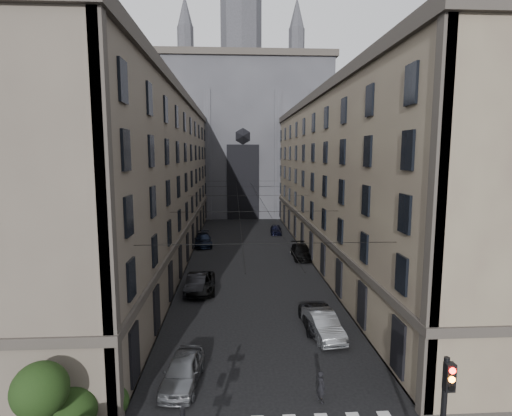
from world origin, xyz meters
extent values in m
cube|color=#383533|center=(-10.50, 36.00, 0.07)|extent=(7.00, 80.00, 0.15)
cube|color=#383533|center=(10.50, 36.00, 0.07)|extent=(7.00, 80.00, 0.15)
cube|color=#50473D|center=(-13.50, 36.00, 9.00)|extent=(13.00, 60.00, 18.00)
cube|color=#38332D|center=(-13.50, 36.00, 18.40)|extent=(13.60, 60.60, 0.90)
cube|color=#38332D|center=(-13.50, 36.00, 4.20)|extent=(13.40, 60.30, 0.50)
cube|color=brown|center=(13.50, 36.00, 9.00)|extent=(13.00, 60.00, 18.00)
cube|color=#38332D|center=(13.50, 36.00, 18.40)|extent=(13.60, 60.60, 0.90)
cube|color=#38332D|center=(13.50, 36.00, 4.20)|extent=(13.40, 60.30, 0.50)
cube|color=#2D2D33|center=(0.00, 75.00, 15.00)|extent=(34.00, 22.00, 30.00)
cube|color=#38332D|center=(0.00, 75.00, 30.50)|extent=(35.00, 23.00, 1.20)
cylinder|color=#2D2D33|center=(0.00, 75.00, 37.00)|extent=(8.40, 8.40, 14.00)
cone|color=#2D2D33|center=(-11.00, 72.00, 36.50)|extent=(3.20, 3.20, 13.00)
cone|color=#2D2D33|center=(11.00, 72.00, 36.50)|extent=(3.20, 3.20, 13.00)
cube|color=black|center=(0.00, 63.95, 7.00)|extent=(6.00, 0.30, 14.00)
cube|color=black|center=(5.60, 1.78, 4.60)|extent=(0.34, 0.30, 1.00)
cylinder|color=#FF0C07|center=(5.60, 1.62, 4.92)|extent=(0.22, 0.05, 0.22)
cylinder|color=orange|center=(5.60, 1.62, 4.60)|extent=(0.22, 0.05, 0.22)
cylinder|color=black|center=(5.60, 1.62, 4.28)|extent=(0.22, 0.05, 0.22)
sphere|color=black|center=(-8.80, 5.80, 1.15)|extent=(2.00, 2.00, 2.00)
sphere|color=black|center=(-7.40, 6.80, 0.85)|extent=(1.40, 1.40, 1.40)
sphere|color=black|center=(-9.50, 4.50, 2.95)|extent=(2.20, 2.20, 2.20)
cylinder|color=black|center=(0.00, 10.00, 7.50)|extent=(14.00, 0.03, 0.03)
cylinder|color=black|center=(0.00, 22.00, 7.50)|extent=(14.00, 0.03, 0.03)
cylinder|color=black|center=(0.00, 35.00, 7.50)|extent=(14.00, 0.03, 0.03)
cylinder|color=black|center=(0.00, 48.00, 7.50)|extent=(14.00, 0.03, 0.03)
cylinder|color=black|center=(0.00, 60.00, 7.50)|extent=(14.00, 0.03, 0.03)
cylinder|color=black|center=(-1.30, 36.00, 7.10)|extent=(0.03, 60.00, 0.03)
cylinder|color=black|center=(1.30, 36.00, 7.10)|extent=(0.03, 60.00, 0.03)
imported|color=slate|center=(-4.55, 9.40, 0.78)|extent=(2.28, 4.76, 1.57)
imported|color=black|center=(-5.12, 23.91, 0.80)|extent=(1.98, 4.95, 1.60)
imported|color=black|center=(-4.82, 24.02, 0.79)|extent=(2.84, 5.76, 1.57)
imported|color=black|center=(-5.95, 42.22, 0.81)|extent=(2.92, 5.81, 1.62)
imported|color=gray|center=(4.20, 14.68, 0.81)|extent=(2.27, 5.06, 1.61)
imported|color=black|center=(4.20, 15.93, 0.69)|extent=(2.35, 5.01, 1.39)
imported|color=black|center=(6.20, 34.99, 0.79)|extent=(2.33, 5.48, 1.58)
imported|color=black|center=(4.70, 49.54, 0.71)|extent=(1.94, 4.28, 1.43)
imported|color=black|center=(2.46, 7.49, 0.81)|extent=(0.60, 0.70, 1.63)
camera|label=1|loc=(-1.78, -10.65, 12.21)|focal=28.00mm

